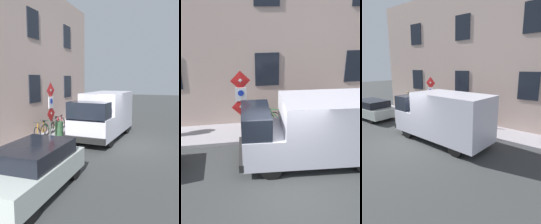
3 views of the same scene
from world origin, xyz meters
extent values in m
plane|color=#353737|center=(0.00, 0.00, 0.00)|extent=(80.00, 80.00, 0.00)
cube|color=#9B959C|center=(3.96, 0.00, 0.07)|extent=(1.87, 17.68, 0.14)
cube|color=#BFA498|center=(5.25, 0.00, 4.26)|extent=(0.70, 15.68, 8.51)
cube|color=black|center=(4.88, -4.31, 2.72)|extent=(0.06, 1.10, 1.50)
cube|color=black|center=(4.88, 0.00, 2.72)|extent=(0.06, 1.10, 1.50)
cube|color=black|center=(4.88, 4.31, 2.72)|extent=(0.06, 1.10, 1.50)
cube|color=black|center=(4.88, -4.31, 6.13)|extent=(0.06, 1.10, 1.50)
cube|color=black|center=(4.88, 0.00, 6.13)|extent=(0.06, 1.10, 1.50)
cube|color=black|center=(4.88, 4.31, 6.13)|extent=(0.06, 1.10, 1.50)
cylinder|color=#474C47|center=(3.28, 1.31, 1.55)|extent=(0.09, 0.09, 2.82)
pyramid|color=silver|center=(3.20, 1.31, 2.71)|extent=(0.05, 0.50, 0.50)
pyramid|color=red|center=(3.20, 1.31, 2.71)|extent=(0.03, 0.56, 0.56)
cube|color=white|center=(3.22, 1.31, 2.16)|extent=(0.05, 0.44, 0.56)
cylinder|color=#1933B2|center=(3.19, 1.31, 2.22)|extent=(0.01, 0.24, 0.24)
pyramid|color=silver|center=(3.20, 1.31, 1.61)|extent=(0.05, 0.50, 0.50)
pyramid|color=red|center=(3.20, 1.31, 1.61)|extent=(0.03, 0.56, 0.56)
cube|color=silver|center=(1.29, -1.89, 1.41)|extent=(2.22, 3.91, 2.18)
cube|color=silver|center=(1.44, 0.71, 0.87)|extent=(2.08, 1.52, 1.10)
cube|color=black|center=(1.45, 0.92, 1.77)|extent=(1.97, 1.09, 0.84)
cube|color=black|center=(1.48, 1.46, 0.50)|extent=(2.01, 0.28, 0.28)
cylinder|color=black|center=(0.55, 0.53, 0.38)|extent=(0.26, 0.77, 0.76)
cylinder|color=black|center=(2.30, 0.42, 0.38)|extent=(0.26, 0.77, 0.76)
cylinder|color=black|center=(0.35, -2.80, 0.38)|extent=(0.26, 0.77, 0.76)
cylinder|color=black|center=(2.11, -2.90, 0.38)|extent=(0.26, 0.77, 0.76)
cube|color=#B2BBB4|center=(1.48, 5.82, 0.58)|extent=(1.76, 4.00, 0.64)
cube|color=black|center=(1.48, 5.62, 1.08)|extent=(1.62, 2.40, 0.60)
cylinder|color=black|center=(2.25, 7.14, 0.30)|extent=(0.18, 0.60, 0.60)
cylinder|color=black|center=(0.71, 4.49, 0.30)|extent=(0.18, 0.60, 0.60)
cylinder|color=black|center=(2.26, 4.50, 0.30)|extent=(0.18, 0.60, 0.60)
torus|color=black|center=(4.28, -1.46, 0.47)|extent=(0.24, 0.67, 0.66)
torus|color=black|center=(4.42, -2.50, 0.47)|extent=(0.24, 0.67, 0.66)
cylinder|color=red|center=(4.32, -1.79, 0.68)|extent=(0.12, 0.60, 0.60)
cylinder|color=red|center=(4.33, -1.87, 0.95)|extent=(0.13, 0.73, 0.07)
cylinder|color=red|center=(4.37, -2.15, 0.66)|extent=(0.06, 0.19, 0.55)
cylinder|color=red|center=(4.39, -2.29, 0.43)|extent=(0.09, 0.43, 0.12)
cylinder|color=red|center=(4.28, -1.48, 0.72)|extent=(0.05, 0.09, 0.50)
cube|color=black|center=(4.38, -2.23, 0.97)|extent=(0.11, 0.21, 0.06)
cylinder|color=#262626|center=(4.28, -1.51, 1.02)|extent=(0.46, 0.09, 0.03)
torus|color=black|center=(4.27, -0.70, 0.47)|extent=(0.24, 0.67, 0.66)
torus|color=black|center=(4.42, -1.74, 0.47)|extent=(0.24, 0.67, 0.66)
cylinder|color=black|center=(4.32, -1.04, 0.68)|extent=(0.12, 0.60, 0.60)
cylinder|color=black|center=(4.33, -1.11, 0.95)|extent=(0.14, 0.72, 0.07)
cylinder|color=black|center=(4.37, -1.40, 0.66)|extent=(0.06, 0.19, 0.55)
cylinder|color=black|center=(4.39, -1.53, 0.43)|extent=(0.10, 0.43, 0.12)
cylinder|color=black|center=(4.28, -0.73, 0.72)|extent=(0.05, 0.09, 0.50)
cube|color=black|center=(4.38, -1.47, 0.97)|extent=(0.11, 0.21, 0.06)
cylinder|color=#262626|center=(4.28, -0.75, 1.02)|extent=(0.46, 0.09, 0.03)
torus|color=black|center=(4.38, 0.05, 0.47)|extent=(0.21, 0.67, 0.66)
torus|color=black|center=(4.31, -0.99, 0.47)|extent=(0.21, 0.67, 0.66)
cylinder|color=green|center=(4.36, -0.28, 0.68)|extent=(0.08, 0.60, 0.60)
cylinder|color=green|center=(4.35, -0.36, 0.95)|extent=(0.09, 0.73, 0.07)
cylinder|color=green|center=(4.34, -0.64, 0.66)|extent=(0.05, 0.19, 0.55)
cylinder|color=green|center=(4.33, -0.78, 0.43)|extent=(0.07, 0.43, 0.12)
cylinder|color=green|center=(4.38, 0.03, 0.72)|extent=(0.04, 0.09, 0.50)
cube|color=black|center=(4.33, -0.72, 0.97)|extent=(0.09, 0.21, 0.06)
cylinder|color=#262626|center=(4.38, 0.00, 1.02)|extent=(0.46, 0.06, 0.03)
torus|color=black|center=(4.31, 0.81, 0.47)|extent=(0.21, 0.67, 0.66)
torus|color=black|center=(4.38, -0.24, 0.47)|extent=(0.21, 0.67, 0.66)
cylinder|color=orange|center=(4.34, 0.47, 0.68)|extent=(0.07, 0.60, 0.60)
cylinder|color=orange|center=(4.34, 0.40, 0.95)|extent=(0.08, 0.73, 0.07)
cylinder|color=orange|center=(4.36, 0.11, 0.66)|extent=(0.05, 0.19, 0.55)
cylinder|color=orange|center=(4.37, -0.03, 0.43)|extent=(0.06, 0.43, 0.12)
cylinder|color=orange|center=(4.31, 0.78, 0.72)|extent=(0.04, 0.09, 0.50)
cube|color=black|center=(4.36, 0.04, 0.97)|extent=(0.09, 0.20, 0.06)
cylinder|color=#262626|center=(4.32, 0.76, 1.02)|extent=(0.46, 0.06, 0.03)
cylinder|color=#262B47|center=(4.04, 4.47, 0.56)|extent=(0.16, 0.16, 0.85)
cylinder|color=#262B47|center=(3.86, 4.50, 0.56)|extent=(0.16, 0.16, 0.85)
cube|color=green|center=(3.95, 4.49, 1.30)|extent=(0.44, 0.32, 0.62)
sphere|color=tan|center=(3.95, 4.49, 1.75)|extent=(0.22, 0.22, 0.22)
cylinder|color=#2D5133|center=(3.38, 0.18, 0.59)|extent=(0.44, 0.44, 0.90)
camera|label=1|loc=(-2.25, 11.53, 3.26)|focal=39.00mm
camera|label=2|loc=(-6.76, 1.74, 5.52)|focal=42.25mm
camera|label=3|loc=(-5.55, -7.10, 3.71)|focal=29.84mm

